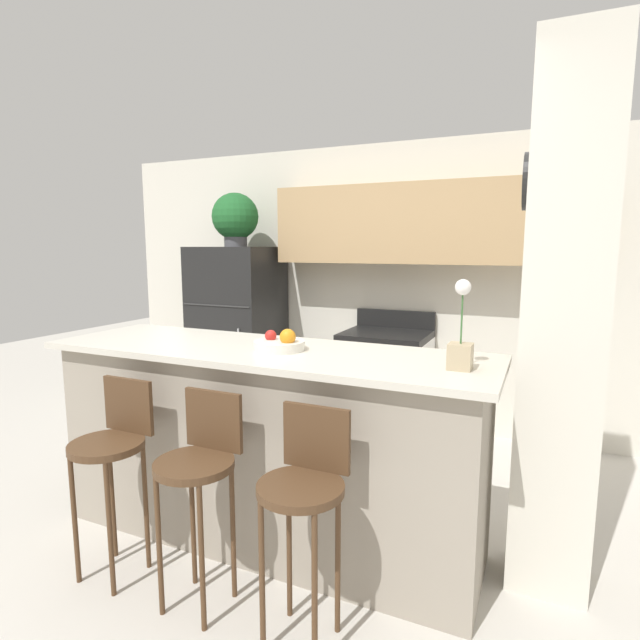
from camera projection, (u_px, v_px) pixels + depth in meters
name	position (u px, v px, depth m)	size (l,w,h in m)	color
ground_plane	(267.00, 535.00, 2.86)	(14.00, 14.00, 0.00)	beige
wall_back	(396.00, 263.00, 4.45)	(5.60, 0.38, 2.55)	silver
pillar_right	(562.00, 326.00, 2.29)	(0.38, 0.32, 2.55)	silver
counter_bar	(265.00, 444.00, 2.78)	(2.48, 0.76, 1.10)	gray
refrigerator	(238.00, 332.00, 4.85)	(0.75, 0.71, 1.64)	black
stove_range	(385.00, 383.00, 4.35)	(0.72, 0.61, 1.07)	white
bar_stool_left	(113.00, 448.00, 2.46)	(0.36, 0.36, 0.98)	#4C331E
bar_stool_mid	(200.00, 467.00, 2.25)	(0.36, 0.36, 0.98)	#4C331E
bar_stool_right	(305.00, 490.00, 2.03)	(0.36, 0.36, 0.98)	#4C331E
potted_plant_on_fridge	(235.00, 218.00, 4.69)	(0.44, 0.44, 0.50)	#4C4C51
orchid_vase	(461.00, 342.00, 2.22)	(0.10, 0.10, 0.40)	tan
fruit_bowl	(280.00, 344.00, 2.65)	(0.27, 0.27, 0.12)	silver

